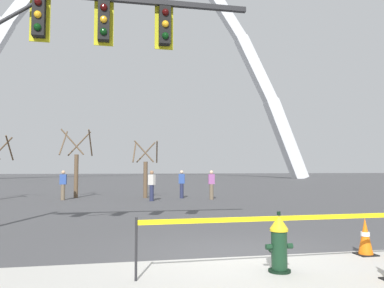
{
  "coord_description": "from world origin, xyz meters",
  "views": [
    {
      "loc": [
        -2.43,
        -7.37,
        1.7
      ],
      "look_at": [
        0.07,
        5.0,
        2.5
      ],
      "focal_mm": 36.11,
      "sensor_mm": 36.0,
      "label": 1
    }
  ],
  "objects": [
    {
      "name": "ground_plane",
      "position": [
        0.0,
        0.0,
        0.0
      ],
      "size": [
        240.0,
        240.0,
        0.0
      ],
      "primitive_type": "plane",
      "color": "#474749"
    },
    {
      "name": "fire_hydrant",
      "position": [
        0.25,
        -1.35,
        0.47
      ],
      "size": [
        0.46,
        0.48,
        0.99
      ],
      "color": "black",
      "rests_on": "ground"
    },
    {
      "name": "caution_tape_barrier",
      "position": [
        0.51,
        -1.35,
        0.66
      ],
      "size": [
        5.24,
        0.15,
        0.96
      ],
      "color": "#232326",
      "rests_on": "ground"
    },
    {
      "name": "traffic_cone_by_hydrant",
      "position": [
        2.43,
        -0.54,
        0.36
      ],
      "size": [
        0.36,
        0.36,
        0.73
      ],
      "color": "black",
      "rests_on": "ground"
    },
    {
      "name": "traffic_signal_gantry",
      "position": [
        -4.52,
        1.46,
        4.4
      ],
      "size": [
        7.82,
        0.44,
        6.0
      ],
      "color": "#232326",
      "rests_on": "ground"
    },
    {
      "name": "monument_arch",
      "position": [
        0.0,
        52.75,
        17.95
      ],
      "size": [
        58.81,
        2.13,
        39.84
      ],
      "color": "silver",
      "rests_on": "ground"
    },
    {
      "name": "tree_left_mid",
      "position": [
        -4.58,
        16.02,
        1.75
      ],
      "size": [
        1.83,
        1.84,
        3.95
      ],
      "color": "brown",
      "rests_on": "ground"
    },
    {
      "name": "tree_center_left",
      "position": [
        -0.63,
        15.12,
        1.46
      ],
      "size": [
        1.53,
        1.54,
        3.29
      ],
      "color": "brown",
      "rests_on": "ground"
    },
    {
      "name": "pedestrian_walking_left",
      "position": [
        1.38,
        14.41,
        0.82
      ],
      "size": [
        0.38,
        0.27,
        1.59
      ],
      "color": "#232847",
      "rests_on": "ground"
    },
    {
      "name": "pedestrian_standing_center",
      "position": [
        -5.1,
        14.45,
        0.82
      ],
      "size": [
        0.36,
        0.23,
        1.59
      ],
      "color": "brown",
      "rests_on": "ground"
    },
    {
      "name": "pedestrian_walking_right",
      "position": [
        -0.48,
        12.86,
        0.82
      ],
      "size": [
        0.39,
        0.38,
        1.59
      ],
      "color": "#232847",
      "rests_on": "ground"
    },
    {
      "name": "pedestrian_near_trees",
      "position": [
        2.83,
        13.23,
        0.82
      ],
      "size": [
        0.36,
        0.24,
        1.59
      ],
      "color": "brown",
      "rests_on": "ground"
    }
  ]
}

